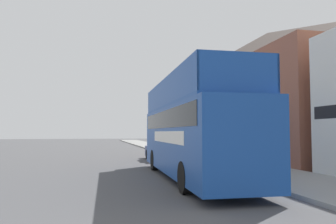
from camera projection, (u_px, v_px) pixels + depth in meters
The scene contains 6 objects.
ground_plane at pixel (96, 159), 23.94m from camera, with size 144.00×144.00×0.00m, color #4C4C4F.
sidewalk at pixel (208, 159), 22.68m from camera, with size 3.85×108.00×0.14m.
brick_terrace_rear at pixel (269, 95), 24.34m from camera, with size 6.00×16.00×9.41m.
tour_bus at pixel (191, 133), 13.87m from camera, with size 2.76×10.95×4.17m.
parked_car_ahead_of_bus at pixel (162, 150), 22.82m from camera, with size 1.96×4.57×1.46m.
lamp_post_second at pixel (214, 104), 17.67m from camera, with size 0.35×0.35×4.82m.
Camera 1 is at (-0.21, -3.66, 1.96)m, focal length 35.00 mm.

